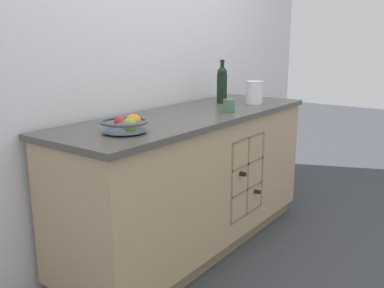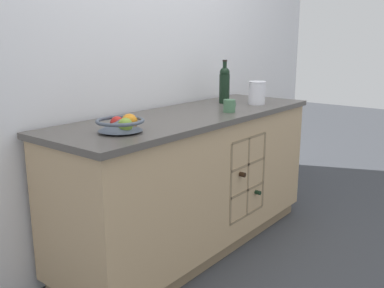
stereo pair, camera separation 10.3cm
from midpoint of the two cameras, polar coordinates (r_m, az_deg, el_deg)
name	(u,v)px [view 1 (the left image)]	position (r m, az deg, el deg)	size (l,w,h in m)	color
ground_plane	(192,245)	(2.99, -1.01, -13.31)	(14.00, 14.00, 0.00)	#383A3F
back_wall	(147,53)	(2.91, -7.04, 11.92)	(4.40, 0.06, 2.55)	white
kitchen_island	(192,181)	(2.82, -0.99, -4.91)	(2.00, 0.66, 0.91)	#8B7354
fruit_bowl	(125,124)	(2.16, -10.22, 2.61)	(0.24, 0.24, 0.09)	#4C5666
white_pitcher	(255,92)	(3.13, 7.42, 6.91)	(0.18, 0.12, 0.16)	white
ceramic_mug	(229,106)	(2.76, 3.92, 5.13)	(0.11, 0.08, 0.08)	#4C7A56
standing_wine_bottle	(222,84)	(3.14, 3.08, 8.01)	(0.08, 0.08, 0.31)	black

